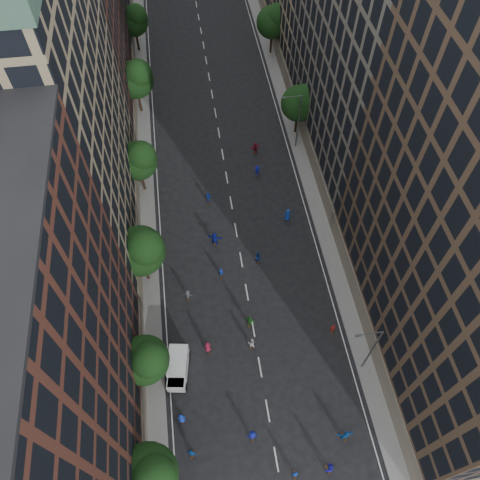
{
  "coord_description": "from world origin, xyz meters",
  "views": [
    {
      "loc": [
        -4.54,
        -2.91,
        48.03
      ],
      "look_at": [
        0.08,
        28.52,
        2.0
      ],
      "focal_mm": 35.0,
      "sensor_mm": 36.0,
      "label": 1
    }
  ],
  "objects_px": {
    "streetlamp_near": "(371,348)",
    "skater_2": "(329,468)",
    "cargo_van": "(178,367)",
    "skater_1": "(295,474)",
    "skater_0": "(181,418)",
    "streetlamp_far": "(297,119)"
  },
  "relations": [
    {
      "from": "streetlamp_near",
      "to": "skater_1",
      "type": "relative_size",
      "value": 5.62
    },
    {
      "from": "streetlamp_near",
      "to": "skater_2",
      "type": "relative_size",
      "value": 4.74
    },
    {
      "from": "streetlamp_near",
      "to": "skater_0",
      "type": "bearing_deg",
      "value": -171.86
    },
    {
      "from": "streetlamp_near",
      "to": "skater_0",
      "type": "distance_m",
      "value": 19.55
    },
    {
      "from": "skater_2",
      "to": "skater_0",
      "type": "bearing_deg",
      "value": -41.77
    },
    {
      "from": "skater_1",
      "to": "skater_2",
      "type": "height_order",
      "value": "skater_2"
    },
    {
      "from": "streetlamp_far",
      "to": "skater_1",
      "type": "height_order",
      "value": "streetlamp_far"
    },
    {
      "from": "streetlamp_far",
      "to": "skater_1",
      "type": "distance_m",
      "value": 43.27
    },
    {
      "from": "streetlamp_near",
      "to": "skater_2",
      "type": "distance_m",
      "value": 11.57
    },
    {
      "from": "skater_0",
      "to": "skater_1",
      "type": "bearing_deg",
      "value": 142.85
    },
    {
      "from": "cargo_van",
      "to": "skater_1",
      "type": "height_order",
      "value": "cargo_van"
    },
    {
      "from": "skater_1",
      "to": "skater_2",
      "type": "distance_m",
      "value": 3.16
    },
    {
      "from": "streetlamp_near",
      "to": "skater_0",
      "type": "relative_size",
      "value": 5.42
    },
    {
      "from": "skater_0",
      "to": "skater_2",
      "type": "height_order",
      "value": "skater_2"
    },
    {
      "from": "streetlamp_far",
      "to": "skater_2",
      "type": "xyz_separation_m",
      "value": [
        -5.82,
        -42.07,
        -4.21
      ]
    },
    {
      "from": "skater_0",
      "to": "streetlamp_near",
      "type": "bearing_deg",
      "value": -176.11
    },
    {
      "from": "cargo_van",
      "to": "skater_0",
      "type": "bearing_deg",
      "value": -80.72
    },
    {
      "from": "streetlamp_near",
      "to": "skater_1",
      "type": "distance_m",
      "value": 13.5
    },
    {
      "from": "skater_2",
      "to": "streetlamp_far",
      "type": "bearing_deg",
      "value": -113.62
    },
    {
      "from": "streetlamp_near",
      "to": "skater_2",
      "type": "bearing_deg",
      "value": -122.66
    },
    {
      "from": "streetlamp_near",
      "to": "streetlamp_far",
      "type": "bearing_deg",
      "value": 90.0
    },
    {
      "from": "skater_1",
      "to": "skater_2",
      "type": "relative_size",
      "value": 0.84
    }
  ]
}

